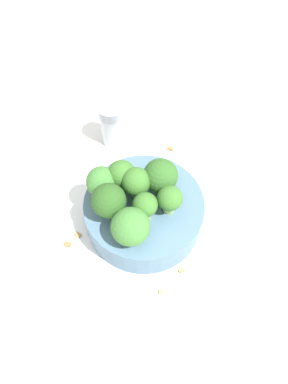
% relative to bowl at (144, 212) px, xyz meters
% --- Properties ---
extents(ground_plane, '(3.00, 3.00, 0.00)m').
position_rel_bowl_xyz_m(ground_plane, '(0.00, 0.00, -0.03)').
color(ground_plane, white).
extents(bowl, '(0.17, 0.17, 0.05)m').
position_rel_bowl_xyz_m(bowl, '(0.00, 0.00, 0.00)').
color(bowl, slate).
rests_on(bowl, ground_plane).
extents(broccoli_floret_0, '(0.04, 0.04, 0.05)m').
position_rel_bowl_xyz_m(broccoli_floret_0, '(0.00, -0.06, 0.05)').
color(broccoli_floret_0, '#8EB770').
rests_on(broccoli_floret_0, bowl).
extents(broccoli_floret_1, '(0.04, 0.04, 0.05)m').
position_rel_bowl_xyz_m(broccoli_floret_1, '(-0.02, -0.04, 0.05)').
color(broccoli_floret_1, '#84AD66').
rests_on(broccoli_floret_1, bowl).
extents(broccoli_floret_2, '(0.05, 0.05, 0.06)m').
position_rel_bowl_xyz_m(broccoli_floret_2, '(0.06, -0.00, 0.05)').
color(broccoli_floret_2, '#7A9E5B').
rests_on(broccoli_floret_2, bowl).
extents(broccoli_floret_3, '(0.03, 0.03, 0.05)m').
position_rel_bowl_xyz_m(broccoli_floret_3, '(0.00, 0.04, 0.05)').
color(broccoli_floret_3, '#84AD66').
rests_on(broccoli_floret_3, bowl).
extents(broccoli_floret_4, '(0.03, 0.03, 0.05)m').
position_rel_bowl_xyz_m(broccoli_floret_4, '(0.02, 0.01, 0.06)').
color(broccoli_floret_4, '#7A9E5B').
rests_on(broccoli_floret_4, bowl).
extents(broccoli_floret_5, '(0.04, 0.04, 0.05)m').
position_rel_bowl_xyz_m(broccoli_floret_5, '(-0.01, -0.01, 0.06)').
color(broccoli_floret_5, '#7A9E5B').
rests_on(broccoli_floret_5, bowl).
extents(broccoli_floret_6, '(0.05, 0.05, 0.06)m').
position_rel_bowl_xyz_m(broccoli_floret_6, '(-0.03, 0.01, 0.06)').
color(broccoli_floret_6, '#8EB770').
rests_on(broccoli_floret_6, bowl).
extents(broccoli_floret_7, '(0.05, 0.05, 0.06)m').
position_rel_bowl_xyz_m(broccoli_floret_7, '(0.03, -0.04, 0.06)').
color(broccoli_floret_7, '#8EB770').
rests_on(broccoli_floret_7, bowl).
extents(pepper_shaker, '(0.04, 0.04, 0.08)m').
position_rel_bowl_xyz_m(pepper_shaker, '(-0.13, -0.10, 0.01)').
color(pepper_shaker, '#B2B7BC').
rests_on(pepper_shaker, ground_plane).
extents(almond_crumb_0, '(0.01, 0.01, 0.01)m').
position_rel_bowl_xyz_m(almond_crumb_0, '(0.06, 0.08, -0.02)').
color(almond_crumb_0, '#AD7F4C').
rests_on(almond_crumb_0, ground_plane).
extents(almond_crumb_1, '(0.01, 0.01, 0.01)m').
position_rel_bowl_xyz_m(almond_crumb_1, '(-0.15, -0.00, -0.02)').
color(almond_crumb_1, olive).
rests_on(almond_crumb_1, ground_plane).
extents(almond_crumb_2, '(0.01, 0.01, 0.01)m').
position_rel_bowl_xyz_m(almond_crumb_2, '(0.06, -0.09, -0.02)').
color(almond_crumb_2, '#AD7F4C').
rests_on(almond_crumb_2, ground_plane).
extents(almond_crumb_3, '(0.01, 0.01, 0.01)m').
position_rel_bowl_xyz_m(almond_crumb_3, '(0.07, -0.09, -0.02)').
color(almond_crumb_3, olive).
rests_on(almond_crumb_3, ground_plane).
extents(almond_crumb_4, '(0.01, 0.01, 0.01)m').
position_rel_bowl_xyz_m(almond_crumb_4, '(0.10, 0.06, -0.02)').
color(almond_crumb_4, tan).
rests_on(almond_crumb_4, ground_plane).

